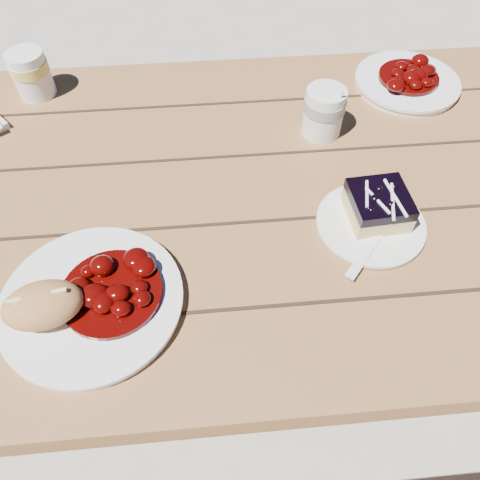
{
  "coord_description": "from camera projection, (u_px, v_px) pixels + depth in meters",
  "views": [
    {
      "loc": [
        -0.0,
        -0.57,
        1.35
      ],
      "look_at": [
        0.04,
        -0.16,
        0.81
      ],
      "focal_mm": 35.0,
      "sensor_mm": 36.0,
      "label": 1
    }
  ],
  "objects": [
    {
      "name": "ground",
      "position": [
        224.0,
        360.0,
        1.42
      ],
      "size": [
        60.0,
        60.0,
        0.0
      ],
      "primitive_type": "plane",
      "color": "#B0A99F",
      "rests_on": "ground"
    },
    {
      "name": "picnic_table",
      "position": [
        215.0,
        244.0,
        0.95
      ],
      "size": [
        2.0,
        1.55,
        0.75
      ],
      "color": "brown",
      "rests_on": "ground"
    },
    {
      "name": "main_plate",
      "position": [
        92.0,
        302.0,
        0.67
      ],
      "size": [
        0.26,
        0.26,
        0.02
      ],
      "primitive_type": "cylinder",
      "color": "white",
      "rests_on": "picnic_table"
    },
    {
      "name": "goulash_stew",
      "position": [
        109.0,
        287.0,
        0.66
      ],
      "size": [
        0.15,
        0.15,
        0.04
      ],
      "primitive_type": null,
      "color": "#490402",
      "rests_on": "main_plate"
    },
    {
      "name": "bread_roll",
      "position": [
        43.0,
        305.0,
        0.63
      ],
      "size": [
        0.12,
        0.09,
        0.06
      ],
      "primitive_type": "ellipsoid",
      "rotation": [
        0.0,
        0.0,
        0.17
      ],
      "color": "#BE8249",
      "rests_on": "main_plate"
    },
    {
      "name": "dessert_plate",
      "position": [
        370.0,
        225.0,
        0.76
      ],
      "size": [
        0.17,
        0.17,
        0.01
      ],
      "primitive_type": "cylinder",
      "color": "white",
      "rests_on": "picnic_table"
    },
    {
      "name": "blueberry_cake",
      "position": [
        378.0,
        205.0,
        0.75
      ],
      "size": [
        0.1,
        0.1,
        0.05
      ],
      "rotation": [
        0.0,
        0.0,
        0.07
      ],
      "color": "#E1C57A",
      "rests_on": "dessert_plate"
    },
    {
      "name": "fork_dessert",
      "position": [
        368.0,
        250.0,
        0.72
      ],
      "size": [
        0.12,
        0.14,
        0.0
      ],
      "primitive_type": null,
      "rotation": [
        0.0,
        0.0,
        -0.71
      ],
      "color": "white",
      "rests_on": "dessert_plate"
    },
    {
      "name": "coffee_cup",
      "position": [
        324.0,
        112.0,
        0.87
      ],
      "size": [
        0.07,
        0.07,
        0.09
      ],
      "primitive_type": "cylinder",
      "color": "white",
      "rests_on": "picnic_table"
    },
    {
      "name": "second_plate",
      "position": [
        407.0,
        83.0,
        0.99
      ],
      "size": [
        0.21,
        0.21,
        0.02
      ],
      "primitive_type": "cylinder",
      "color": "white",
      "rests_on": "picnic_table"
    },
    {
      "name": "second_stew",
      "position": [
        411.0,
        71.0,
        0.97
      ],
      "size": [
        0.12,
        0.12,
        0.04
      ],
      "primitive_type": null,
      "color": "#490402",
      "rests_on": "second_plate"
    },
    {
      "name": "second_cup",
      "position": [
        31.0,
        74.0,
        0.95
      ],
      "size": [
        0.07,
        0.07,
        0.09
      ],
      "primitive_type": "cylinder",
      "color": "white",
      "rests_on": "picnic_table"
    }
  ]
}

